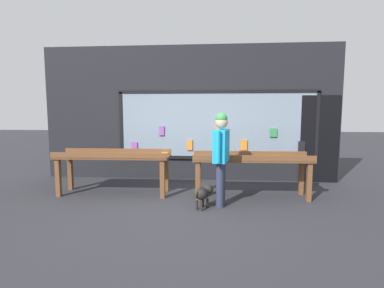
{
  "coord_description": "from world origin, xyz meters",
  "views": [
    {
      "loc": [
        0.76,
        -5.12,
        1.75
      ],
      "look_at": [
        0.24,
        0.65,
        1.09
      ],
      "focal_mm": 28.0,
      "sensor_mm": 36.0,
      "label": 1
    }
  ],
  "objects_px": {
    "small_dog": "(203,193)",
    "display_table_left": "(114,159)",
    "display_table_right": "(251,162)",
    "person_browsing": "(221,152)"
  },
  "relations": [
    {
      "from": "person_browsing",
      "to": "small_dog",
      "type": "relative_size",
      "value": 3.52
    },
    {
      "from": "person_browsing",
      "to": "display_table_left",
      "type": "bearing_deg",
      "value": 86.19
    },
    {
      "from": "person_browsing",
      "to": "small_dog",
      "type": "bearing_deg",
      "value": 127.86
    },
    {
      "from": "small_dog",
      "to": "display_table_right",
      "type": "bearing_deg",
      "value": -19.97
    },
    {
      "from": "display_table_right",
      "to": "person_browsing",
      "type": "distance_m",
      "value": 0.92
    },
    {
      "from": "display_table_left",
      "to": "person_browsing",
      "type": "xyz_separation_m",
      "value": [
        2.22,
        -0.63,
        0.27
      ]
    },
    {
      "from": "person_browsing",
      "to": "small_dog",
      "type": "distance_m",
      "value": 0.81
    },
    {
      "from": "display_table_left",
      "to": "display_table_right",
      "type": "xyz_separation_m",
      "value": [
        2.83,
        -0.0,
        -0.02
      ]
    },
    {
      "from": "small_dog",
      "to": "display_table_left",
      "type": "bearing_deg",
      "value": 97.56
    },
    {
      "from": "person_browsing",
      "to": "small_dog",
      "type": "xyz_separation_m",
      "value": [
        -0.31,
        -0.15,
        -0.73
      ]
    }
  ]
}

